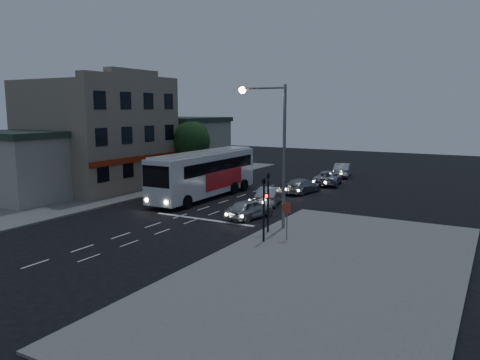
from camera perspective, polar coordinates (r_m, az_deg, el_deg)
The scene contains 18 objects.
ground at distance 32.43m, azimuth -9.43°, elevation -5.06°, with size 120.00×120.00×0.00m, color black.
sidewalk_near at distance 22.89m, azimuth 10.44°, elevation -10.83°, with size 12.00×24.00×0.12m, color slate.
sidewalk_far at distance 46.81m, azimuth -15.73°, elevation -0.95°, with size 12.00×50.00×0.12m, color slate.
road_markings at distance 34.28m, azimuth -4.27°, elevation -4.21°, with size 8.00×30.55×0.01m.
tour_bus at distance 40.38m, azimuth -4.35°, elevation 0.88°, with size 3.10×13.08×4.00m.
car_suv at distance 32.84m, azimuth 1.12°, elevation -3.52°, with size 1.65×4.09×1.39m, color #B3B3B3.
car_sedan_a at distance 37.67m, azimuth 3.64°, elevation -1.90°, with size 1.54×4.40×1.45m, color #B6B6B6.
car_sedan_b at distance 43.01m, azimuth 7.59°, elevation -0.71°, with size 1.86×4.58×1.33m, color #9697A1.
car_sedan_c at distance 48.13m, azimuth 10.71°, elevation 0.28°, with size 2.36×5.13×1.43m, color #A0A0AD.
car_extra at distance 54.00m, azimuth 12.39°, elevation 1.20°, with size 1.64×4.70×1.55m, color silver.
traffic_signal_main at distance 28.55m, azimuth 3.44°, elevation -1.87°, with size 0.25×0.35×4.10m.
traffic_signal_side at distance 26.50m, azimuth 2.93°, elevation -2.70°, with size 0.18×0.15×4.10m.
regulatory_sign at distance 27.12m, azimuth 5.72°, elevation -4.25°, with size 0.45×0.12×2.20m.
streetlight at distance 29.52m, azimuth 4.26°, elevation 4.95°, with size 3.32×0.44×9.00m.
main_building at distance 46.94m, azimuth -16.82°, elevation 5.30°, with size 10.12×12.00×11.00m.
low_building_south at distance 42.15m, azimuth -25.55°, elevation 1.52°, with size 7.40×5.40×5.70m.
low_building_north at distance 55.75m, azimuth -7.48°, elevation 4.26°, with size 9.40×9.40×6.50m.
street_tree at distance 48.55m, azimuth -6.02°, elevation 4.95°, with size 4.00×4.00×6.20m.
Camera 1 is at (19.85, -24.47, 7.67)m, focal length 35.00 mm.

